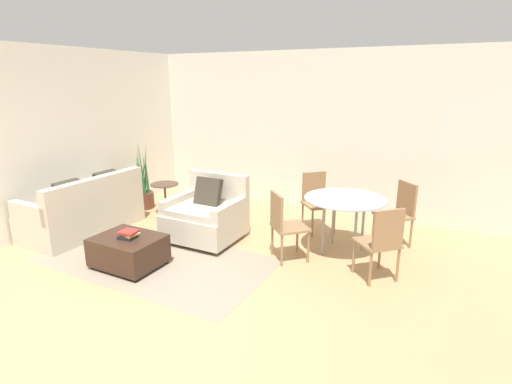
# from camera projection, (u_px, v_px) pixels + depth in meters

# --- Properties ---
(ground_plane) EXTENTS (20.00, 20.00, 0.00)m
(ground_plane) POSITION_uv_depth(u_px,v_px,m) (138.00, 306.00, 4.14)
(ground_plane) COLOR tan
(wall_back) EXTENTS (12.00, 0.06, 2.75)m
(wall_back) POSITION_uv_depth(u_px,v_px,m) (292.00, 131.00, 7.16)
(wall_back) COLOR silver
(wall_back) RESTS_ON ground_plane
(wall_left) EXTENTS (0.06, 12.00, 2.75)m
(wall_left) POSITION_uv_depth(u_px,v_px,m) (69.00, 138.00, 6.28)
(wall_left) COLOR silver
(wall_left) RESTS_ON ground_plane
(area_rug) EXTENTS (2.99, 1.61, 0.01)m
(area_rug) POSITION_uv_depth(u_px,v_px,m) (156.00, 260.00, 5.18)
(area_rug) COLOR gray
(area_rug) RESTS_ON ground_plane
(couch) EXTENTS (0.85, 1.72, 0.89)m
(couch) POSITION_uv_depth(u_px,v_px,m) (85.00, 213.00, 6.06)
(couch) COLOR beige
(couch) RESTS_ON ground_plane
(armchair) EXTENTS (1.01, 0.93, 0.92)m
(armchair) POSITION_uv_depth(u_px,v_px,m) (206.00, 216.00, 5.79)
(armchair) COLOR beige
(armchair) RESTS_ON ground_plane
(ottoman) EXTENTS (0.81, 0.64, 0.39)m
(ottoman) POSITION_uv_depth(u_px,v_px,m) (129.00, 250.00, 4.97)
(ottoman) COLOR #382319
(ottoman) RESTS_ON ground_plane
(book_stack) EXTENTS (0.23, 0.22, 0.09)m
(book_stack) POSITION_uv_depth(u_px,v_px,m) (128.00, 234.00, 4.88)
(book_stack) COLOR black
(book_stack) RESTS_ON ottoman
(tv_remote_primary) EXTENTS (0.07, 0.14, 0.01)m
(tv_remote_primary) POSITION_uv_depth(u_px,v_px,m) (136.00, 234.00, 4.98)
(tv_remote_primary) COLOR #B7B7BC
(tv_remote_primary) RESTS_ON ottoman
(potted_plant) EXTENTS (0.36, 0.36, 1.23)m
(potted_plant) POSITION_uv_depth(u_px,v_px,m) (143.00, 193.00, 7.23)
(potted_plant) COLOR brown
(potted_plant) RESTS_ON ground_plane
(side_table) EXTENTS (0.48, 0.48, 0.55)m
(side_table) POSITION_uv_depth(u_px,v_px,m) (165.00, 193.00, 6.85)
(side_table) COLOR #4C3828
(side_table) RESTS_ON ground_plane
(dining_table) EXTENTS (1.08, 1.08, 0.76)m
(dining_table) POSITION_uv_depth(u_px,v_px,m) (345.00, 204.00, 5.27)
(dining_table) COLOR #99A8AD
(dining_table) RESTS_ON ground_plane
(dining_chair_near_left) EXTENTS (0.59, 0.59, 0.90)m
(dining_chair_near_left) POSITION_uv_depth(u_px,v_px,m) (284.00, 222.00, 5.07)
(dining_chair_near_left) COLOR #93704C
(dining_chair_near_left) RESTS_ON ground_plane
(dining_chair_near_right) EXTENTS (0.59, 0.59, 0.90)m
(dining_chair_near_right) POSITION_uv_depth(u_px,v_px,m) (382.00, 239.00, 4.52)
(dining_chair_near_right) COLOR #93704C
(dining_chair_near_right) RESTS_ON ground_plane
(dining_chair_far_left) EXTENTS (0.59, 0.59, 0.90)m
(dining_chair_far_left) POSITION_uv_depth(u_px,v_px,m) (316.00, 198.00, 6.10)
(dining_chair_far_left) COLOR #93704C
(dining_chair_far_left) RESTS_ON ground_plane
(dining_chair_far_right) EXTENTS (0.59, 0.59, 0.90)m
(dining_chair_far_right) POSITION_uv_depth(u_px,v_px,m) (399.00, 209.00, 5.55)
(dining_chair_far_right) COLOR #93704C
(dining_chair_far_right) RESTS_ON ground_plane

